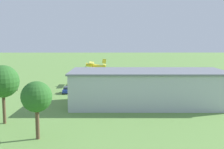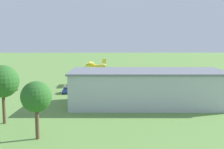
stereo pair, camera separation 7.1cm
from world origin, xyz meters
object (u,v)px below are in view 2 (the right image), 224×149
at_px(car_grey, 12,88).
at_px(person_crossing_taxiway, 89,87).
at_px(car_red, 41,88).
at_px(person_at_fence_line, 107,87).
at_px(biplane, 95,66).
at_px(person_near_hangar_door, 132,87).
at_px(person_watching_takeoff, 170,87).
at_px(hangar, 147,88).
at_px(car_blue, 67,90).
at_px(car_orange, 93,88).
at_px(person_walking_on_apron, 192,89).
at_px(tree_behind_hangar_right, 3,82).
at_px(tree_by_windsock, 36,97).

distance_m(car_grey, person_crossing_taxiway, 19.74).
height_order(car_red, person_at_fence_line, car_red).
bearing_deg(car_red, person_at_fence_line, -175.31).
height_order(biplane, person_near_hangar_door, biplane).
xyz_separation_m(person_near_hangar_door, person_watching_takeoff, (-10.16, -0.01, -0.11)).
xyz_separation_m(car_red, car_grey, (7.60, -0.14, -0.00)).
xyz_separation_m(hangar, person_watching_takeoff, (-8.38, -16.86, -2.81)).
bearing_deg(car_blue, car_grey, -9.07).
bearing_deg(car_orange, person_at_fence_line, -156.98).
xyz_separation_m(car_blue, person_at_fence_line, (-9.95, -3.57, -0.04)).
relative_size(person_at_fence_line, person_watching_takeoff, 1.04).
bearing_deg(biplane, car_grey, 27.15).
distance_m(car_blue, car_red, 7.30).
bearing_deg(person_watching_takeoff, hangar, 63.57).
distance_m(hangar, person_walking_on_apron, 19.00).
xyz_separation_m(car_red, person_at_fence_line, (-16.91, -1.39, -0.06)).
bearing_deg(tree_behind_hangar_right, car_grey, -73.27).
bearing_deg(person_near_hangar_door, person_watching_takeoff, -179.95).
bearing_deg(person_near_hangar_door, person_crossing_taxiway, -4.83).
bearing_deg(person_walking_on_apron, car_grey, -2.19).
xyz_separation_m(hangar, biplane, (12.05, -25.91, 2.11)).
height_order(hangar, car_blue, hangar).
height_order(hangar, car_grey, hangar).
bearing_deg(tree_behind_hangar_right, person_at_fence_line, -118.98).
distance_m(person_near_hangar_door, person_crossing_taxiway, 11.59).
relative_size(hangar, person_walking_on_apron, 19.31).
bearing_deg(person_at_fence_line, person_near_hangar_door, -176.67).
relative_size(biplane, car_grey, 1.71).
xyz_separation_m(person_at_fence_line, person_near_hangar_door, (-6.61, -0.38, 0.07)).
bearing_deg(person_near_hangar_door, biplane, -41.43).
relative_size(hangar, person_watching_takeoff, 20.39).
bearing_deg(person_walking_on_apron, person_near_hangar_door, -12.82).
height_order(car_red, person_walking_on_apron, car_red).
distance_m(person_crossing_taxiway, tree_behind_hangar_right, 33.03).
distance_m(car_red, person_crossing_taxiway, 12.29).
bearing_deg(person_crossing_taxiway, person_watching_takeoff, 177.45).
bearing_deg(car_red, car_blue, 162.61).
height_order(car_orange, person_near_hangar_door, person_near_hangar_door).
distance_m(tree_by_windsock, tree_behind_hangar_right, 10.05).
relative_size(car_grey, tree_by_windsock, 0.54).
distance_m(car_orange, person_near_hangar_door, 10.48).
height_order(car_orange, car_red, car_red).
height_order(hangar, tree_by_windsock, tree_by_windsock).
distance_m(car_blue, person_at_fence_line, 10.57).
bearing_deg(tree_behind_hangar_right, biplane, -107.91).
distance_m(car_blue, tree_behind_hangar_right, 26.95).
relative_size(car_orange, car_blue, 1.11).
bearing_deg(tree_behind_hangar_right, person_crossing_taxiway, -110.15).
height_order(hangar, biplane, biplane).
xyz_separation_m(car_grey, tree_behind_hangar_right, (-8.38, 27.88, 5.93)).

